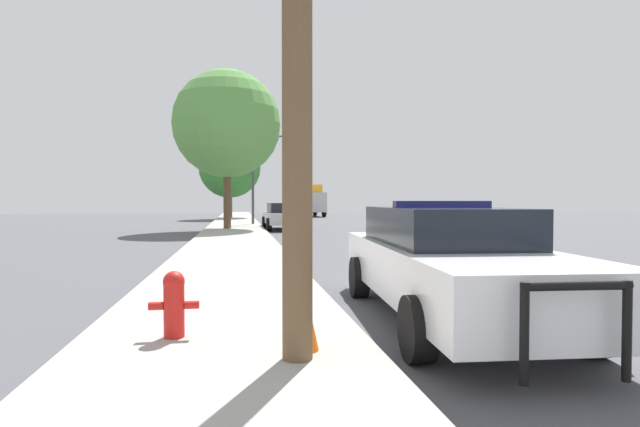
{
  "coord_description": "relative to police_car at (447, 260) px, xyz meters",
  "views": [
    {
      "loc": [
        -4.94,
        -6.58,
        1.55
      ],
      "look_at": [
        -1.71,
        13.0,
        1.03
      ],
      "focal_mm": 28.0,
      "sensor_mm": 36.0,
      "label": 1
    }
  ],
  "objects": [
    {
      "name": "ground_plane",
      "position": [
        2.26,
        0.47,
        -0.77
      ],
      "size": [
        110.0,
        110.0,
        0.0
      ],
      "primitive_type": "plane",
      "color": "#4F4F54"
    },
    {
      "name": "box_truck",
      "position": [
        4.0,
        42.39,
        0.88
      ],
      "size": [
        2.93,
        6.89,
        3.06
      ],
      "rotation": [
        0.0,
        0.0,
        3.2
      ],
      "color": "#B7B7BC",
      "rests_on": "ground_plane"
    },
    {
      "name": "car_background_midblock",
      "position": [
        -0.33,
        20.15,
        -0.02
      ],
      "size": [
        2.06,
        4.71,
        1.41
      ],
      "rotation": [
        0.0,
        0.0,
        0.03
      ],
      "color": "#B7B7BC",
      "rests_on": "ground_plane"
    },
    {
      "name": "tree_sidewalk_far",
      "position": [
        -3.32,
        35.52,
        3.51
      ],
      "size": [
        5.05,
        5.05,
        6.68
      ],
      "color": "brown",
      "rests_on": "sidewalk_left"
    },
    {
      "name": "traffic_light",
      "position": [
        -0.45,
        24.17,
        3.19
      ],
      "size": [
        3.52,
        0.35,
        5.46
      ],
      "color": "#424247",
      "rests_on": "sidewalk_left"
    },
    {
      "name": "fire_hydrant",
      "position": [
        -3.34,
        -0.8,
        -0.27
      ],
      "size": [
        0.51,
        0.22,
        0.69
      ],
      "color": "red",
      "rests_on": "sidewalk_left"
    },
    {
      "name": "tree_sidewalk_mid",
      "position": [
        -3.21,
        19.54,
        4.63
      ],
      "size": [
        5.42,
        5.42,
        7.98
      ],
      "color": "brown",
      "rests_on": "sidewalk_left"
    },
    {
      "name": "police_car",
      "position": [
        0.0,
        0.0,
        0.0
      ],
      "size": [
        2.27,
        5.44,
        1.54
      ],
      "rotation": [
        0.0,
        0.0,
        3.07
      ],
      "color": "white",
      "rests_on": "ground_plane"
    },
    {
      "name": "sidewalk_left",
      "position": [
        -2.84,
        0.47,
        -0.7
      ],
      "size": [
        3.0,
        110.0,
        0.13
      ],
      "color": "#A3A099",
      "rests_on": "ground_plane"
    },
    {
      "name": "traffic_cone",
      "position": [
        -2.07,
        -1.46,
        -0.31
      ],
      "size": [
        0.29,
        0.29,
        0.65
      ],
      "color": "orange",
      "rests_on": "sidewalk_left"
    }
  ]
}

